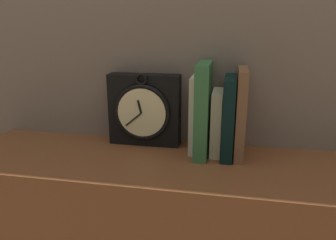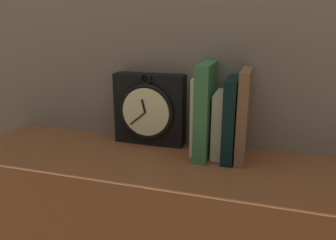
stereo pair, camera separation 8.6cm
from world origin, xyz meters
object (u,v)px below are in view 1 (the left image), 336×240
at_px(book_slot3_black, 228,117).
at_px(book_slot4_brown, 241,113).
at_px(clock, 144,110).
at_px(book_slot2_cream, 217,122).
at_px(book_slot1_green, 203,110).
at_px(book_slot0_cream, 194,114).

distance_m(book_slot3_black, book_slot4_brown, 0.03).
xyz_separation_m(clock, book_slot4_brown, (0.28, -0.04, 0.01)).
bearing_deg(book_slot2_cream, book_slot1_green, -156.68).
height_order(book_slot0_cream, book_slot3_black, book_slot3_black).
bearing_deg(clock, book_slot4_brown, -7.66).
relative_size(book_slot0_cream, book_slot1_green, 0.84).
bearing_deg(book_slot4_brown, book_slot2_cream, 169.89).
bearing_deg(book_slot2_cream, book_slot4_brown, -10.11).
relative_size(book_slot0_cream, book_slot2_cream, 1.21).
bearing_deg(book_slot1_green, book_slot4_brown, 2.82).
xyz_separation_m(book_slot2_cream, book_slot3_black, (0.03, -0.01, 0.02)).
bearing_deg(book_slot4_brown, book_slot1_green, -177.18).
distance_m(clock, book_slot4_brown, 0.29).
xyz_separation_m(book_slot1_green, book_slot2_cream, (0.04, 0.02, -0.04)).
bearing_deg(book_slot0_cream, book_slot3_black, -10.67).
distance_m(clock, book_slot3_black, 0.25).
height_order(clock, book_slot2_cream, clock).
distance_m(book_slot0_cream, book_slot2_cream, 0.07).
xyz_separation_m(book_slot1_green, book_slot4_brown, (0.10, 0.01, -0.01)).
height_order(book_slot0_cream, book_slot4_brown, book_slot4_brown).
bearing_deg(book_slot2_cream, book_slot0_cream, 175.91).
bearing_deg(book_slot3_black, book_slot1_green, -177.71).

